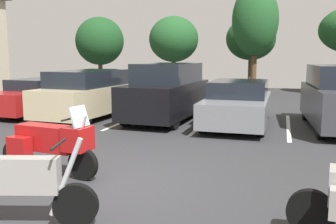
# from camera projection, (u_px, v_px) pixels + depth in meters

# --- Properties ---
(ground) EXTENTS (44.00, 44.00, 0.10)m
(ground) POSITION_uv_depth(u_px,v_px,m) (106.00, 183.00, 7.16)
(ground) COLOR #2D2D30
(motorcycle_touring) EXTENTS (2.27, 0.97, 1.40)m
(motorcycle_touring) POSITION_uv_depth(u_px,v_px,m) (51.00, 142.00, 7.39)
(motorcycle_touring) COLOR black
(motorcycle_touring) RESTS_ON ground
(motorcycle_third) EXTENTS (2.21, 0.84, 1.25)m
(motorcycle_third) POSITION_uv_depth(u_px,v_px,m) (15.00, 187.00, 5.14)
(motorcycle_third) COLOR black
(motorcycle_third) RESTS_ON ground
(parking_stripes) EXTENTS (13.98, 4.83, 0.01)m
(parking_stripes) POSITION_uv_depth(u_px,v_px,m) (167.00, 120.00, 13.72)
(parking_stripes) COLOR silver
(parking_stripes) RESTS_ON ground
(car_red) EXTENTS (2.05, 4.44, 1.39)m
(car_red) POSITION_uv_depth(u_px,v_px,m) (37.00, 97.00, 15.19)
(car_red) COLOR maroon
(car_red) RESTS_ON ground
(car_champagne) EXTENTS (2.25, 4.77, 1.77)m
(car_champagne) POSITION_uv_depth(u_px,v_px,m) (88.00, 94.00, 14.18)
(car_champagne) COLOR #C1B289
(car_champagne) RESTS_ON ground
(car_black) EXTENTS (2.16, 4.80, 2.03)m
(car_black) POSITION_uv_depth(u_px,v_px,m) (167.00, 92.00, 13.71)
(car_black) COLOR black
(car_black) RESTS_ON ground
(car_grey) EXTENTS (1.94, 4.76, 1.48)m
(car_grey) POSITION_uv_depth(u_px,v_px,m) (238.00, 104.00, 12.70)
(car_grey) COLOR slate
(car_grey) RESTS_ON ground
(tree_right) EXTENTS (3.32, 3.32, 4.93)m
(tree_right) POSITION_uv_depth(u_px,v_px,m) (100.00, 41.00, 26.47)
(tree_right) COLOR #4C3823
(tree_right) RESTS_ON ground
(tree_rear) EXTENTS (3.18, 3.18, 4.81)m
(tree_rear) POSITION_uv_depth(u_px,v_px,m) (174.00, 39.00, 24.67)
(tree_rear) COLOR #4C3823
(tree_rear) RESTS_ON ground
(tree_center_left) EXTENTS (3.32, 3.32, 4.87)m
(tree_center_left) POSITION_uv_depth(u_px,v_px,m) (251.00, 39.00, 25.85)
(tree_center_left) COLOR #4C3823
(tree_center_left) RESTS_ON ground
(tree_far_right) EXTENTS (2.70, 2.70, 6.42)m
(tree_far_right) POSITION_uv_depth(u_px,v_px,m) (255.00, 21.00, 22.39)
(tree_far_right) COLOR #4C3823
(tree_far_right) RESTS_ON ground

